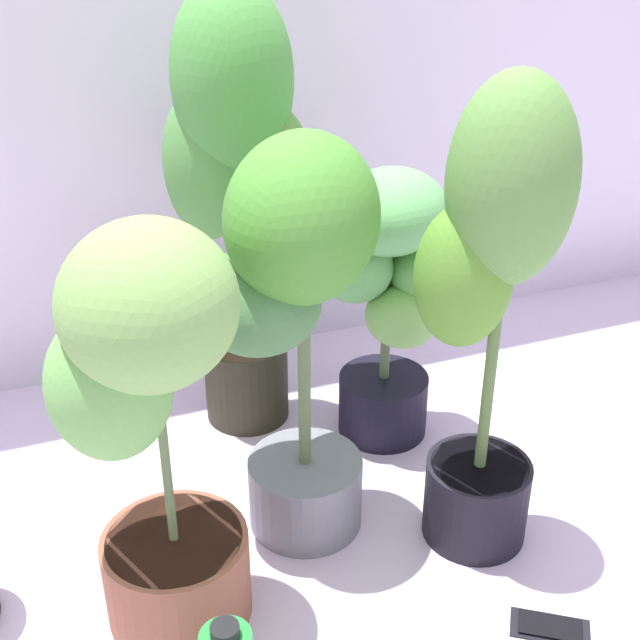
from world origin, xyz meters
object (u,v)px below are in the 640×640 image
at_px(potted_plant_center, 293,300).
at_px(cell_phone, 550,627).
at_px(potted_plant_front_right, 491,290).
at_px(potted_plant_front_left, 150,412).
at_px(potted_plant_back_center, 237,165).
at_px(potted_plant_back_right, 389,287).

height_order(potted_plant_center, cell_phone, potted_plant_center).
relative_size(potted_plant_front_right, cell_phone, 6.06).
distance_m(potted_plant_front_left, potted_plant_back_center, 0.69).
bearing_deg(potted_plant_back_right, potted_plant_front_right, -88.19).
bearing_deg(potted_plant_front_left, cell_phone, -24.36).
bearing_deg(potted_plant_center, potted_plant_back_right, 37.24).
distance_m(potted_plant_back_right, cell_phone, 0.78).
height_order(potted_plant_front_right, cell_phone, potted_plant_front_right).
bearing_deg(potted_plant_back_right, potted_plant_front_left, -147.70).
bearing_deg(potted_plant_back_right, potted_plant_center, -142.76).
distance_m(potted_plant_center, cell_phone, 0.77).
bearing_deg(cell_phone, potted_plant_front_left, -80.29).
height_order(potted_plant_back_right, potted_plant_back_center, potted_plant_back_center).
bearing_deg(potted_plant_back_center, potted_plant_front_left, -119.07).
relative_size(potted_plant_front_left, cell_phone, 4.95).
relative_size(potted_plant_center, cell_phone, 5.34).
bearing_deg(potted_plant_back_center, potted_plant_center, -92.47).
relative_size(potted_plant_back_right, potted_plant_front_left, 0.86).
relative_size(potted_plant_front_right, potted_plant_center, 1.13).
distance_m(potted_plant_front_right, potted_plant_back_right, 0.43).
bearing_deg(potted_plant_center, potted_plant_back_center, 87.53).
relative_size(potted_plant_front_left, potted_plant_center, 0.93).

